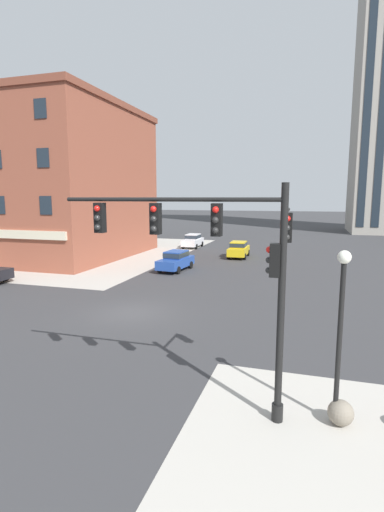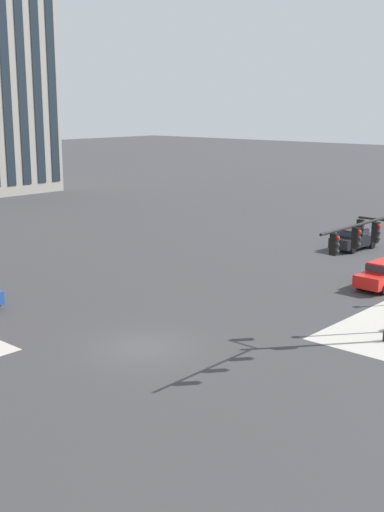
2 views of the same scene
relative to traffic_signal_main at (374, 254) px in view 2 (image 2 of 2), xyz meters
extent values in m
plane|color=#38383A|center=(-6.98, 7.98, -4.54)|extent=(320.00, 320.00, 0.00)
cylinder|color=black|center=(-1.78, -0.18, 1.65)|extent=(6.50, 0.12, 0.12)
cylinder|color=black|center=(1.47, 0.72, 1.35)|extent=(0.11, 1.80, 0.11)
cube|color=black|center=(-0.34, -0.18, 1.10)|extent=(0.28, 0.28, 0.90)
sphere|color=red|center=(-0.34, -0.34, 1.38)|extent=(0.18, 0.18, 0.18)
sphere|color=#282828|center=(-0.34, -0.34, 1.10)|extent=(0.18, 0.18, 0.18)
sphere|color=#282828|center=(-0.34, -0.34, 0.82)|extent=(0.18, 0.18, 0.18)
cube|color=black|center=(-2.14, -0.18, 1.10)|extent=(0.28, 0.28, 0.90)
sphere|color=red|center=(-2.14, -0.34, 1.38)|extent=(0.18, 0.18, 0.18)
sphere|color=#282828|center=(-2.14, -0.34, 1.10)|extent=(0.18, 0.18, 0.18)
sphere|color=#282828|center=(-2.14, -0.34, 0.82)|extent=(0.18, 0.18, 0.18)
cube|color=black|center=(-3.95, -0.18, 1.10)|extent=(0.28, 0.28, 0.90)
sphere|color=red|center=(-3.95, -0.34, 1.38)|extent=(0.18, 0.18, 0.18)
sphere|color=#282828|center=(-3.95, -0.34, 1.10)|extent=(0.18, 0.18, 0.18)
sphere|color=#282828|center=(-3.95, -0.34, 0.82)|extent=(0.18, 0.18, 0.18)
cube|color=black|center=(1.47, 1.52, 0.80)|extent=(0.28, 0.28, 0.90)
sphere|color=red|center=(1.47, 1.36, 1.08)|extent=(0.18, 0.18, 0.18)
sphere|color=#282828|center=(1.47, 1.36, 0.80)|extent=(0.18, 0.18, 0.18)
sphere|color=#282828|center=(1.47, 1.36, 0.52)|extent=(0.18, 0.18, 0.18)
cube|color=red|center=(10.33, 4.37, -3.84)|extent=(4.47, 1.94, 0.76)
cylinder|color=black|center=(8.93, 3.59, -4.22)|extent=(0.65, 0.25, 0.64)
cylinder|color=black|center=(9.00, 5.26, -4.22)|extent=(0.65, 0.25, 0.64)
cylinder|color=black|center=(11.73, 5.15, -4.22)|extent=(0.65, 0.25, 0.64)
cube|color=black|center=(19.41, 11.34, -3.84)|extent=(4.53, 2.13, 0.76)
cube|color=black|center=(19.26, 11.36, -3.16)|extent=(2.23, 1.67, 0.60)
cube|color=#232D38|center=(19.26, 11.36, -3.16)|extent=(2.32, 1.71, 0.40)
cylinder|color=black|center=(20.84, 12.06, -4.22)|extent=(0.66, 0.27, 0.64)
cylinder|color=black|center=(20.70, 10.39, -4.22)|extent=(0.66, 0.27, 0.64)
cylinder|color=black|center=(18.12, 12.29, -4.22)|extent=(0.66, 0.27, 0.64)
cylinder|color=black|center=(17.98, 10.63, -4.22)|extent=(0.66, 0.27, 0.64)
camera|label=1|loc=(2.09, -10.49, 1.71)|focal=27.01mm
camera|label=2|loc=(-27.51, -13.56, 6.63)|focal=46.66mm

